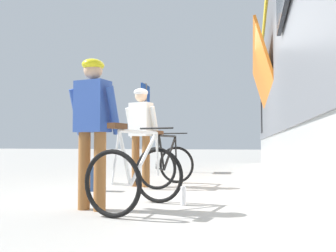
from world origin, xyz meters
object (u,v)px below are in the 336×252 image
(cyclist_far_in_blue, at_px, (93,119))
(backpack_on_platform, at_px, (93,179))
(water_bottle_near_the_bikes, at_px, (183,196))
(platform_sign_post, at_px, (145,112))
(bicycle_far_white, at_px, (137,175))
(cyclist_near_in_white, at_px, (141,128))
(bicycle_near_black, at_px, (167,164))

(cyclist_far_in_blue, relative_size, backpack_on_platform, 4.40)
(backpack_on_platform, height_order, water_bottle_near_the_bikes, backpack_on_platform)
(platform_sign_post, bearing_deg, cyclist_far_in_blue, -79.27)
(bicycle_far_white, bearing_deg, water_bottle_near_the_bikes, 40.43)
(cyclist_near_in_white, distance_m, bicycle_near_black, 0.81)
(bicycle_near_black, bearing_deg, cyclist_near_in_white, -157.68)
(cyclist_far_in_blue, xyz_separation_m, bicycle_near_black, (0.30, 2.42, -0.65))
(cyclist_far_in_blue, bearing_deg, backpack_on_platform, 115.05)
(water_bottle_near_the_bikes, xyz_separation_m, platform_sign_post, (-1.98, 4.76, 1.50))
(bicycle_near_black, distance_m, platform_sign_post, 3.39)
(bicycle_near_black, distance_m, water_bottle_near_the_bikes, 2.02)
(bicycle_far_white, distance_m, backpack_on_platform, 1.83)
(cyclist_near_in_white, height_order, water_bottle_near_the_bikes, cyclist_near_in_white)
(backpack_on_platform, distance_m, water_bottle_near_the_bikes, 1.93)
(bicycle_near_black, height_order, platform_sign_post, platform_sign_post)
(cyclist_near_in_white, xyz_separation_m, cyclist_far_in_blue, (0.13, -2.24, 0.00))
(bicycle_far_white, xyz_separation_m, platform_sign_post, (-1.51, 5.16, 1.22))
(cyclist_near_in_white, bearing_deg, cyclist_far_in_blue, -86.55)
(cyclist_far_in_blue, xyz_separation_m, backpack_on_platform, (-0.70, 1.50, -0.85))
(bicycle_far_white, xyz_separation_m, water_bottle_near_the_bikes, (0.47, 0.40, -0.28))
(cyclist_far_in_blue, height_order, bicycle_near_black, cyclist_far_in_blue)
(cyclist_near_in_white, relative_size, cyclist_far_in_blue, 1.00)
(bicycle_far_white, height_order, platform_sign_post, platform_sign_post)
(bicycle_far_white, bearing_deg, backpack_on_platform, 131.56)
(platform_sign_post, bearing_deg, bicycle_near_black, -65.61)
(cyclist_far_in_blue, height_order, platform_sign_post, platform_sign_post)
(cyclist_near_in_white, relative_size, backpack_on_platform, 4.40)
(cyclist_far_in_blue, height_order, water_bottle_near_the_bikes, cyclist_far_in_blue)
(water_bottle_near_the_bikes, relative_size, platform_sign_post, 0.10)
(platform_sign_post, bearing_deg, water_bottle_near_the_bikes, -67.48)
(cyclist_near_in_white, height_order, backpack_on_platform, cyclist_near_in_white)
(bicycle_far_white, relative_size, backpack_on_platform, 3.00)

